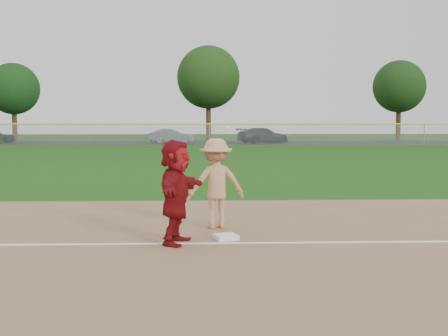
{
  "coord_description": "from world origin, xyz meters",
  "views": [
    {
      "loc": [
        -0.46,
        -11.58,
        2.45
      ],
      "look_at": [
        0.0,
        1.5,
        1.3
      ],
      "focal_mm": 45.0,
      "sensor_mm": 36.0,
      "label": 1
    }
  ],
  "objects_px": {
    "car_mid": "(171,136)",
    "car_right": "(263,135)",
    "base_runner": "(176,192)",
    "first_base": "(226,237)"
  },
  "relations": [
    {
      "from": "base_runner",
      "to": "first_base",
      "type": "bearing_deg",
      "value": -55.24
    },
    {
      "from": "car_mid",
      "to": "car_right",
      "type": "height_order",
      "value": "car_right"
    },
    {
      "from": "first_base",
      "to": "car_mid",
      "type": "relative_size",
      "value": 0.1
    },
    {
      "from": "first_base",
      "to": "car_right",
      "type": "distance_m",
      "value": 45.78
    },
    {
      "from": "car_mid",
      "to": "car_right",
      "type": "distance_m",
      "value": 9.35
    },
    {
      "from": "base_runner",
      "to": "car_mid",
      "type": "height_order",
      "value": "base_runner"
    },
    {
      "from": "base_runner",
      "to": "car_mid",
      "type": "xyz_separation_m",
      "value": [
        -2.84,
        46.4,
        -0.3
      ]
    },
    {
      "from": "car_right",
      "to": "car_mid",
      "type": "bearing_deg",
      "value": 63.0
    },
    {
      "from": "first_base",
      "to": "base_runner",
      "type": "xyz_separation_m",
      "value": [
        -0.99,
        -0.34,
        0.97
      ]
    },
    {
      "from": "first_base",
      "to": "car_right",
      "type": "bearing_deg",
      "value": 83.1
    }
  ]
}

